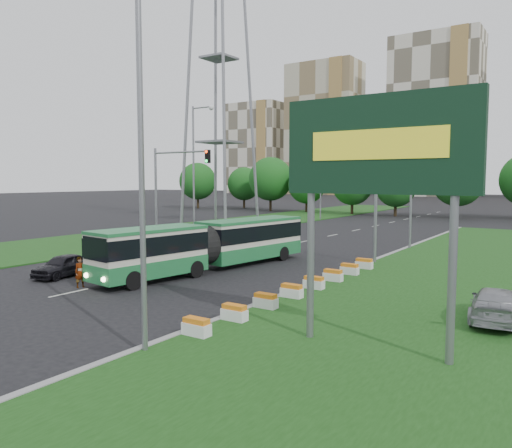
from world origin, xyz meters
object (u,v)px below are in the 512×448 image
Objects in this scene: car_left_near at (63,265)px; car_left_far at (227,233)px; transmission_pylon at (219,41)px; pedestrian at (80,272)px; billboard at (378,156)px; articulated_bus at (209,245)px; shopping_trolley at (109,280)px; traffic_mast_left at (170,181)px; car_median at (496,305)px; traffic_mast_median at (352,181)px.

car_left_near is 0.93× the size of car_left_far.
transmission_pylon is 27.99× the size of pedestrian.
billboard reaches higher than car_left_far.
car_left_far is (-7.87, 12.43, -0.88)m from articulated_bus.
car_left_far is 7.61× the size of shopping_trolley.
traffic_mast_left is at bearing 41.42° from pedestrian.
car_median is at bearing 64.00° from billboard.
articulated_bus is at bearing 37.22° from car_left_near.
transmission_pylon is 42.46m from pedestrian.
articulated_bus is 9.70× the size of pedestrian.
billboard is at bearing -46.52° from transmission_pylon.
billboard is 0.52× the size of articulated_bus.
billboard and traffic_mast_left have the same top height.
car_median reaches higher than car_left_far.
billboard is 16.59m from articulated_bus.
pedestrian is at bearing -32.03° from car_left_near.
pedestrian reaches higher than car_left_near.
car_left_far is (10.90, -13.08, -21.34)m from transmission_pylon.
pedestrian is at bearing -99.66° from articulated_bus.
car_left_near is 18.68m from car_left_far.
car_left_near is at bearing -159.89° from shopping_trolley.
traffic_mast_left is 2.15× the size of car_left_near.
billboard is 2.00× the size of car_left_far.
traffic_mast_median reaches higher than shopping_trolley.
traffic_mast_left is 13.94m from car_left_near.
car_median reaches higher than shopping_trolley.
pedestrian is (-15.81, 1.10, -5.38)m from billboard.
shopping_trolley is (17.21, -31.75, -21.74)m from transmission_pylon.
articulated_bus is (18.77, -25.51, -20.46)m from transmission_pylon.
billboard is 30.39m from car_left_far.
shopping_trolley is (-1.56, -6.23, -1.28)m from articulated_bus.
transmission_pylon reaches higher than car_median.
traffic_mast_left is at bearing 95.42° from car_left_near.
articulated_bus is 7.79m from pedestrian.
traffic_mast_left is at bearing -97.80° from car_left_far.
articulated_bus is at bearing 147.79° from billboard.
car_median is (2.70, 5.54, -5.39)m from billboard.
shopping_trolley is (-7.56, -13.75, -5.09)m from traffic_mast_median.
car_median reaches higher than car_left_near.
billboard reaches higher than car_median.
articulated_bus is at bearing -53.65° from transmission_pylon.
traffic_mast_left is 16.15m from pedestrian.
billboard is 19.97m from car_left_near.
transmission_pylon is 10.98× the size of car_left_far.
traffic_mast_median is 15.30m from car_median.
car_left_near is 21.97m from car_median.
pedestrian is at bearing -119.22° from traffic_mast_median.
pedestrian is 2.99× the size of shopping_trolley.
car_left_near is at bearing -67.33° from transmission_pylon.
traffic_mast_left is (-15.16, -1.00, 0.00)m from traffic_mast_median.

